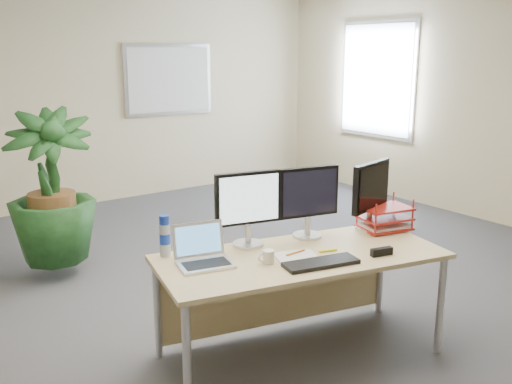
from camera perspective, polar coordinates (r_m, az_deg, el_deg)
floor at (r=4.39m, az=2.34°, el=-12.24°), size 8.00×8.00×0.00m
back_wall at (r=7.51m, az=-17.02°, el=8.91°), size 7.00×0.04×2.70m
whiteboard at (r=7.94m, az=-8.71°, el=11.04°), size 1.30×0.04×0.95m
window at (r=8.00m, az=11.98°, el=10.92°), size 0.04×1.30×1.55m
desk at (r=3.74m, az=3.79°, el=-7.84°), size 1.93×1.14×0.69m
floor_plant at (r=5.17m, az=-19.80°, el=-0.13°), size 1.07×1.07×1.50m
monitor_left at (r=3.67m, az=-0.80°, el=-1.21°), size 0.44×0.20×0.49m
monitor_right at (r=3.86m, az=5.25°, el=-0.54°), size 0.44×0.20×0.49m
monitor_dark at (r=4.08m, az=11.42°, el=0.03°), size 0.44×0.20×0.49m
laptop at (r=3.46m, az=-5.37°, el=-6.15°), size 0.37×0.34×0.23m
keyboard at (r=3.44m, az=6.52°, el=-7.06°), size 0.48×0.25×0.03m
coffee_mug at (r=3.44m, az=1.20°, el=-6.50°), size 0.11×0.07×0.08m
spiral_notebook at (r=3.56m, az=4.03°, el=-6.44°), size 0.31×0.27×0.01m
orange_pen at (r=3.59m, az=3.98°, el=-6.06°), size 0.15×0.02×0.01m
yellow_highlighter at (r=3.67m, az=7.21°, el=-5.83°), size 0.12×0.05×0.02m
water_bottle at (r=3.57m, az=-9.10°, el=-4.44°), size 0.07×0.07×0.26m
letter_tray at (r=4.16m, az=12.71°, el=-2.70°), size 0.39×0.33×0.16m
stapler at (r=3.66m, az=12.44°, el=-5.85°), size 0.15×0.07×0.05m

